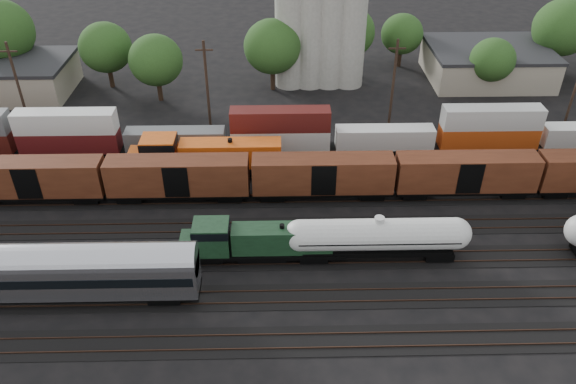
{
  "coord_description": "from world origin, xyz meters",
  "views": [
    {
      "loc": [
        -3.05,
        -45.37,
        35.29
      ],
      "look_at": [
        -2.03,
        2.0,
        3.0
      ],
      "focal_mm": 35.0,
      "sensor_mm": 36.0,
      "label": 1
    }
  ],
  "objects_px": {
    "tank_car_a": "(378,236)",
    "passenger_coach": "(45,271)",
    "green_locomotive": "(253,241)",
    "grain_silo": "(320,12)",
    "orange_locomotive": "(202,156)"
  },
  "relations": [
    {
      "from": "green_locomotive",
      "to": "grain_silo",
      "type": "distance_m",
      "value": 42.85
    },
    {
      "from": "tank_car_a",
      "to": "orange_locomotive",
      "type": "height_order",
      "value": "orange_locomotive"
    },
    {
      "from": "green_locomotive",
      "to": "orange_locomotive",
      "type": "height_order",
      "value": "orange_locomotive"
    },
    {
      "from": "tank_car_a",
      "to": "passenger_coach",
      "type": "bearing_deg",
      "value": -170.12
    },
    {
      "from": "orange_locomotive",
      "to": "tank_car_a",
      "type": "bearing_deg",
      "value": -40.2
    },
    {
      "from": "green_locomotive",
      "to": "grain_silo",
      "type": "relative_size",
      "value": 0.53
    },
    {
      "from": "tank_car_a",
      "to": "grain_silo",
      "type": "xyz_separation_m",
      "value": [
        -2.83,
        41.0,
        8.55
      ]
    },
    {
      "from": "grain_silo",
      "to": "orange_locomotive",
      "type": "bearing_deg",
      "value": -119.84
    },
    {
      "from": "grain_silo",
      "to": "green_locomotive",
      "type": "bearing_deg",
      "value": -102.0
    },
    {
      "from": "green_locomotive",
      "to": "tank_car_a",
      "type": "bearing_deg",
      "value": 0.0
    },
    {
      "from": "green_locomotive",
      "to": "grain_silo",
      "type": "xyz_separation_m",
      "value": [
        8.71,
        41.0,
        8.91
      ]
    },
    {
      "from": "passenger_coach",
      "to": "orange_locomotive",
      "type": "distance_m",
      "value": 22.82
    },
    {
      "from": "green_locomotive",
      "to": "passenger_coach",
      "type": "distance_m",
      "value": 17.91
    },
    {
      "from": "green_locomotive",
      "to": "orange_locomotive",
      "type": "relative_size",
      "value": 0.81
    },
    {
      "from": "green_locomotive",
      "to": "orange_locomotive",
      "type": "bearing_deg",
      "value": 112.46
    }
  ]
}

